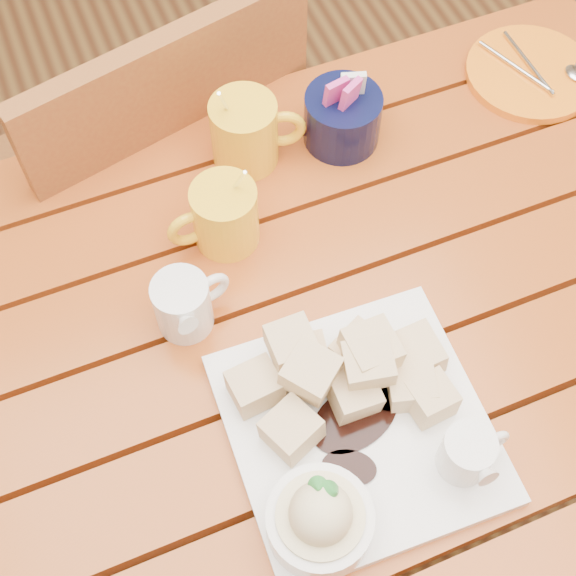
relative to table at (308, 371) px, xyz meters
name	(u,v)px	position (x,y,z in m)	size (l,w,h in m)	color
ground	(301,504)	(0.00, 0.00, -0.64)	(5.00, 5.00, 0.00)	#502C17
table	(308,371)	(0.00, 0.00, 0.00)	(1.20, 0.79, 0.75)	#9B4214
dessert_plate	(352,435)	(-0.01, -0.14, 0.14)	(0.29, 0.29, 0.11)	white
coffee_mug_left	(223,216)	(-0.05, 0.17, 0.15)	(0.12, 0.08, 0.14)	yellow
coffee_mug_right	(247,132)	(0.03, 0.28, 0.16)	(0.12, 0.09, 0.15)	yellow
cream_pitcher	(185,304)	(-0.13, 0.07, 0.15)	(0.10, 0.08, 0.08)	white
sugar_caddy	(342,117)	(0.16, 0.26, 0.15)	(0.10, 0.10, 0.11)	black
orange_saucer	(532,73)	(0.45, 0.26, 0.11)	(0.18, 0.18, 0.02)	orange
chair_far	(159,181)	(-0.07, 0.48, -0.14)	(0.51, 0.51, 0.90)	brown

